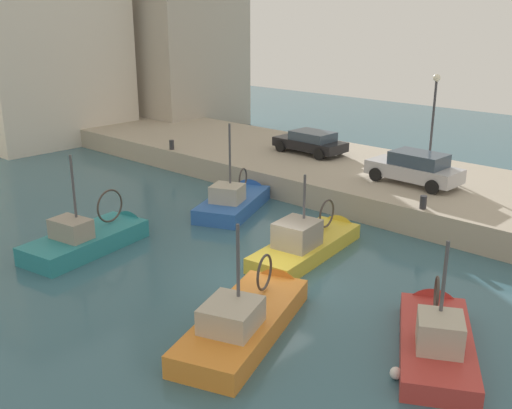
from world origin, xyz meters
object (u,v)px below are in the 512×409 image
(fishing_boat_teal, at_px, (94,244))
(parked_car_black, at_px, (311,142))
(fishing_boat_red, at_px, (435,342))
(mooring_bollard_north, at_px, (172,145))
(fishing_boat_yellow, at_px, (311,248))
(parked_car_silver, at_px, (415,168))
(fishing_boat_blue, at_px, (236,206))
(mooring_bollard_mid, at_px, (423,202))
(quay_streetlamp, at_px, (434,107))
(fishing_boat_orange, at_px, (249,324))

(fishing_boat_teal, bearing_deg, parked_car_black, 1.76)
(fishing_boat_red, relative_size, mooring_bollard_north, 10.54)
(fishing_boat_yellow, height_order, mooring_bollard_north, fishing_boat_yellow)
(fishing_boat_teal, bearing_deg, fishing_boat_red, -79.92)
(parked_car_silver, bearing_deg, fishing_boat_blue, 133.02)
(fishing_boat_yellow, bearing_deg, mooring_bollard_mid, -27.81)
(parked_car_black, bearing_deg, quay_streetlamp, -82.10)
(fishing_boat_red, height_order, fishing_boat_orange, fishing_boat_orange)
(fishing_boat_orange, bearing_deg, parked_car_black, 31.81)
(parked_car_silver, bearing_deg, fishing_boat_red, -148.61)
(fishing_boat_yellow, xyz_separation_m, quay_streetlamp, (10.09, 0.31, 4.30))
(parked_car_silver, bearing_deg, fishing_boat_orange, -171.75)
(fishing_boat_teal, height_order, fishing_boat_orange, fishing_boat_teal)
(fishing_boat_orange, relative_size, mooring_bollard_mid, 12.24)
(fishing_boat_blue, height_order, mooring_bollard_north, fishing_boat_blue)
(mooring_bollard_mid, bearing_deg, mooring_bollard_north, 90.00)
(parked_car_black, distance_m, mooring_bollard_mid, 10.56)
(fishing_boat_yellow, distance_m, parked_car_black, 11.70)
(parked_car_silver, bearing_deg, mooring_bollard_mid, -146.13)
(fishing_boat_orange, bearing_deg, fishing_boat_blue, 46.35)
(mooring_bollard_mid, relative_size, quay_streetlamp, 0.11)
(mooring_bollard_mid, bearing_deg, fishing_boat_yellow, 152.19)
(fishing_boat_blue, height_order, mooring_bollard_mid, fishing_boat_blue)
(parked_car_silver, bearing_deg, fishing_boat_teal, 151.87)
(parked_car_black, bearing_deg, fishing_boat_yellow, -142.18)
(fishing_boat_blue, xyz_separation_m, mooring_bollard_north, (2.63, 7.83, 1.37))
(fishing_boat_red, height_order, parked_car_black, fishing_boat_red)
(fishing_boat_teal, relative_size, fishing_boat_orange, 0.89)
(fishing_boat_teal, height_order, mooring_bollard_mid, fishing_boat_teal)
(fishing_boat_teal, bearing_deg, parked_car_silver, -28.13)
(fishing_boat_red, height_order, quay_streetlamp, quay_streetlamp)
(fishing_boat_blue, bearing_deg, quay_streetlamp, -33.70)
(fishing_boat_red, bearing_deg, quay_streetlamp, 28.17)
(parked_car_black, bearing_deg, parked_car_silver, -102.50)
(quay_streetlamp, bearing_deg, fishing_boat_teal, 157.80)
(mooring_bollard_mid, distance_m, mooring_bollard_north, 16.00)
(fishing_boat_teal, relative_size, parked_car_silver, 1.36)
(fishing_boat_red, bearing_deg, fishing_boat_yellow, 65.51)
(fishing_boat_blue, distance_m, quay_streetlamp, 10.86)
(fishing_boat_orange, xyz_separation_m, quay_streetlamp, (15.96, 2.53, 4.34))
(parked_car_silver, height_order, parked_car_black, parked_car_silver)
(parked_car_black, relative_size, mooring_bollard_north, 7.65)
(parked_car_black, height_order, quay_streetlamp, quay_streetlamp)
(fishing_boat_teal, bearing_deg, mooring_bollard_mid, -42.30)
(fishing_boat_teal, xyz_separation_m, mooring_bollard_north, (9.88, 7.01, 1.37))
(fishing_boat_yellow, bearing_deg, parked_car_silver, -2.10)
(fishing_boat_blue, relative_size, fishing_boat_teal, 0.98)
(fishing_boat_red, xyz_separation_m, fishing_boat_orange, (-2.81, 4.51, -0.00))
(mooring_bollard_north, bearing_deg, quay_streetlamp, -67.06)
(fishing_boat_red, bearing_deg, fishing_boat_orange, 121.88)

